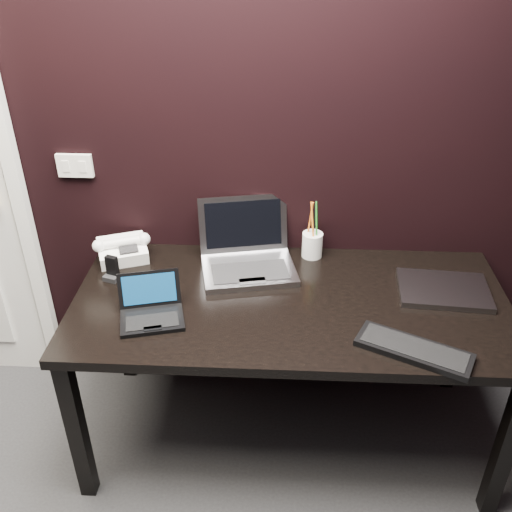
# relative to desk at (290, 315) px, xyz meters

# --- Properties ---
(wall_back) EXTENTS (4.00, 0.00, 4.00)m
(wall_back) POSITION_rel_desk_xyz_m (-0.30, 0.40, 0.64)
(wall_back) COLOR black
(wall_back) RESTS_ON ground
(wall_switch) EXTENTS (0.15, 0.02, 0.10)m
(wall_switch) POSITION_rel_desk_xyz_m (-0.92, 0.39, 0.46)
(wall_switch) COLOR silver
(wall_switch) RESTS_ON wall_back
(desk) EXTENTS (1.70, 0.80, 0.74)m
(desk) POSITION_rel_desk_xyz_m (0.00, 0.00, 0.00)
(desk) COLOR black
(desk) RESTS_ON ground
(netbook) EXTENTS (0.27, 0.26, 0.15)m
(netbook) POSITION_rel_desk_xyz_m (-0.52, -0.14, 0.11)
(netbook) COLOR black
(netbook) RESTS_ON desk
(silver_laptop) EXTENTS (0.44, 0.41, 0.26)m
(silver_laptop) POSITION_rel_desk_xyz_m (-0.18, 0.23, 0.13)
(silver_laptop) COLOR #9E9EA3
(silver_laptop) RESTS_ON desk
(ext_keyboard) EXTENTS (0.41, 0.29, 0.02)m
(ext_keyboard) POSITION_rel_desk_xyz_m (0.42, -0.29, 0.09)
(ext_keyboard) COLOR black
(ext_keyboard) RESTS_ON desk
(closed_laptop) EXTENTS (0.37, 0.28, 0.02)m
(closed_laptop) POSITION_rel_desk_xyz_m (0.61, 0.08, 0.09)
(closed_laptop) COLOR gray
(closed_laptop) RESTS_ON desk
(desk_phone) EXTENTS (0.26, 0.24, 0.12)m
(desk_phone) POSITION_rel_desk_xyz_m (-0.73, 0.27, 0.12)
(desk_phone) COLOR white
(desk_phone) RESTS_ON desk
(mobile_phone) EXTENTS (0.07, 0.06, 0.10)m
(mobile_phone) POSITION_rel_desk_xyz_m (-0.73, 0.11, 0.12)
(mobile_phone) COLOR black
(mobile_phone) RESTS_ON desk
(pen_cup) EXTENTS (0.09, 0.09, 0.26)m
(pen_cup) POSITION_rel_desk_xyz_m (0.09, 0.33, 0.14)
(pen_cup) COLOR silver
(pen_cup) RESTS_ON desk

